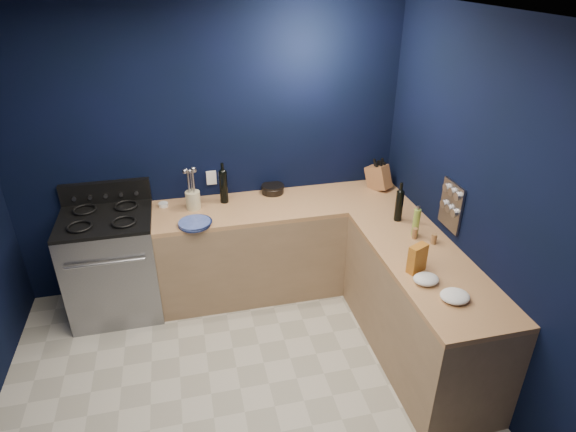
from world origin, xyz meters
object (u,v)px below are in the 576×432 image
object	(u,v)px
utensil_crock	(193,200)
crouton_bag	(417,258)
knife_block	(378,177)
plate_stack	(195,223)
gas_range	(114,266)

from	to	relation	value
utensil_crock	crouton_bag	distance (m)	1.99
knife_block	crouton_bag	world-z (taller)	knife_block
plate_stack	utensil_crock	bearing A→B (deg)	87.98
gas_range	plate_stack	world-z (taller)	plate_stack
knife_block	plate_stack	bearing A→B (deg)	160.26
gas_range	utensil_crock	world-z (taller)	utensil_crock
plate_stack	crouton_bag	distance (m)	1.81
crouton_bag	plate_stack	bearing A→B (deg)	120.61
plate_stack	gas_range	bearing A→B (deg)	163.25
utensil_crock	knife_block	xyz separation A→B (m)	(1.75, 0.03, 0.03)
knife_block	crouton_bag	size ratio (longest dim) A/B	1.08
plate_stack	utensil_crock	size ratio (longest dim) A/B	1.65
gas_range	utensil_crock	size ratio (longest dim) A/B	5.71
plate_stack	crouton_bag	world-z (taller)	crouton_bag
gas_range	plate_stack	xyz separation A→B (m)	(0.73, -0.22, 0.46)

